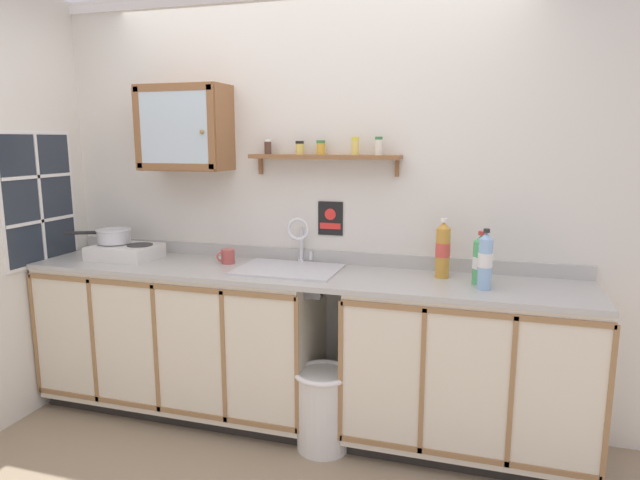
{
  "coord_description": "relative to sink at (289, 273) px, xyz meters",
  "views": [
    {
      "loc": [
        1.04,
        -2.62,
        1.7
      ],
      "look_at": [
        0.12,
        0.41,
        1.12
      ],
      "focal_mm": 31.0,
      "sensor_mm": 36.0,
      "label": 1
    }
  ],
  "objects": [
    {
      "name": "floor",
      "position": [
        0.05,
        -0.33,
        -0.93
      ],
      "size": [
        6.29,
        6.29,
        0.0
      ],
      "primitive_type": "plane",
      "color": "gray",
      "rests_on": "ground"
    },
    {
      "name": "back_wall",
      "position": [
        0.05,
        0.27,
        0.37
      ],
      "size": [
        3.89,
        0.07,
        2.58
      ],
      "color": "silver",
      "rests_on": "ground"
    },
    {
      "name": "lower_cabinet_run",
      "position": [
        -0.71,
        -0.03,
        -0.46
      ],
      "size": [
        1.76,
        0.57,
        0.92
      ],
      "color": "black",
      "rests_on": "ground"
    },
    {
      "name": "lower_cabinet_run_right",
      "position": [
        1.03,
        -0.03,
        -0.46
      ],
      "size": [
        1.3,
        0.57,
        0.92
      ],
      "color": "black",
      "rests_on": "ground"
    },
    {
      "name": "countertop",
      "position": [
        0.05,
        -0.04,
        0.01
      ],
      "size": [
        3.25,
        0.6,
        0.03
      ],
      "primitive_type": "cube",
      "color": "#B2B2AD",
      "rests_on": "lower_cabinet_run"
    },
    {
      "name": "backsplash",
      "position": [
        0.05,
        0.24,
        0.06
      ],
      "size": [
        3.25,
        0.02,
        0.08
      ],
      "primitive_type": "cube",
      "color": "#B2B2AD",
      "rests_on": "countertop"
    },
    {
      "name": "sink",
      "position": [
        0.0,
        0.0,
        0.0
      ],
      "size": [
        0.59,
        0.47,
        0.39
      ],
      "color": "silver",
      "rests_on": "countertop"
    },
    {
      "name": "hot_plate_stove",
      "position": [
        -1.11,
        -0.01,
        0.07
      ],
      "size": [
        0.4,
        0.31,
        0.09
      ],
      "color": "silver",
      "rests_on": "countertop"
    },
    {
      "name": "saucepan",
      "position": [
        -1.21,
        0.01,
        0.16
      ],
      "size": [
        0.38,
        0.25,
        0.09
      ],
      "color": "silver",
      "rests_on": "hot_plate_stove"
    },
    {
      "name": "bottle_soda_green_0",
      "position": [
        1.07,
        -0.01,
        0.15
      ],
      "size": [
        0.08,
        0.08,
        0.28
      ],
      "color": "#4CB266",
      "rests_on": "countertop"
    },
    {
      "name": "bottle_juice_amber_1",
      "position": [
        0.87,
        0.07,
        0.18
      ],
      "size": [
        0.08,
        0.08,
        0.33
      ],
      "color": "gold",
      "rests_on": "countertop"
    },
    {
      "name": "bottle_water_blue_2",
      "position": [
        1.09,
        -0.11,
        0.17
      ],
      "size": [
        0.07,
        0.07,
        0.31
      ],
      "color": "#8CB7E0",
      "rests_on": "countertop"
    },
    {
      "name": "mug",
      "position": [
        -0.42,
        0.05,
        0.07
      ],
      "size": [
        0.09,
        0.11,
        0.09
      ],
      "color": "#B24C47",
      "rests_on": "countertop"
    },
    {
      "name": "wall_cabinet",
      "position": [
        -0.72,
        0.12,
        0.84
      ],
      "size": [
        0.55,
        0.29,
        0.51
      ],
      "color": "brown"
    },
    {
      "name": "spice_shelf",
      "position": [
        0.16,
        0.18,
        0.68
      ],
      "size": [
        0.91,
        0.14,
        0.23
      ],
      "color": "brown"
    },
    {
      "name": "warning_sign",
      "position": [
        0.18,
        0.24,
        0.3
      ],
      "size": [
        0.15,
        0.01,
        0.2
      ],
      "color": "black"
    },
    {
      "name": "window",
      "position": [
        -1.6,
        -0.17,
        0.41
      ],
      "size": [
        0.03,
        0.59,
        0.84
      ],
      "color": "#262D38"
    },
    {
      "name": "trash_bin",
      "position": [
        0.28,
        -0.23,
        -0.69
      ],
      "size": [
        0.33,
        0.33,
        0.46
      ],
      "color": "silver",
      "rests_on": "ground"
    }
  ]
}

